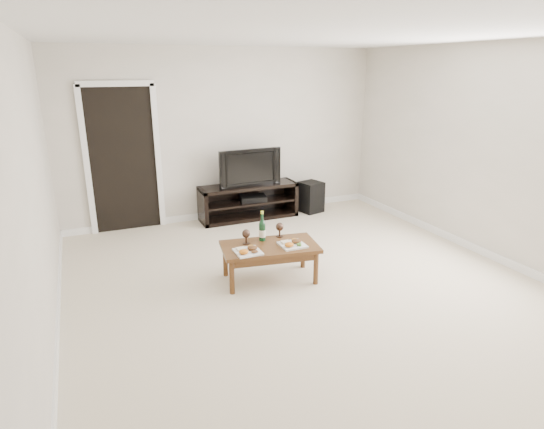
{
  "coord_description": "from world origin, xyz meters",
  "views": [
    {
      "loc": [
        -2.12,
        -3.99,
        2.3
      ],
      "look_at": [
        -0.18,
        0.53,
        0.7
      ],
      "focal_mm": 30.0,
      "sensor_mm": 36.0,
      "label": 1
    }
  ],
  "objects_px": {
    "subwoofer": "(311,197)",
    "media_console": "(248,202)",
    "television": "(248,167)",
    "coffee_table": "(270,262)"
  },
  "relations": [
    {
      "from": "media_console",
      "to": "coffee_table",
      "type": "relative_size",
      "value": 1.46
    },
    {
      "from": "subwoofer",
      "to": "television",
      "type": "bearing_deg",
      "value": 161.97
    },
    {
      "from": "television",
      "to": "coffee_table",
      "type": "relative_size",
      "value": 0.95
    },
    {
      "from": "media_console",
      "to": "subwoofer",
      "type": "bearing_deg",
      "value": -4.0
    },
    {
      "from": "media_console",
      "to": "coffee_table",
      "type": "distance_m",
      "value": 2.24
    },
    {
      "from": "television",
      "to": "coffee_table",
      "type": "height_order",
      "value": "television"
    },
    {
      "from": "subwoofer",
      "to": "coffee_table",
      "type": "xyz_separation_m",
      "value": [
        -1.63,
        -2.1,
        -0.04
      ]
    },
    {
      "from": "subwoofer",
      "to": "media_console",
      "type": "bearing_deg",
      "value": 161.97
    },
    {
      "from": "television",
      "to": "subwoofer",
      "type": "relative_size",
      "value": 1.99
    },
    {
      "from": "coffee_table",
      "to": "television",
      "type": "bearing_deg",
      "value": 75.68
    }
  ]
}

